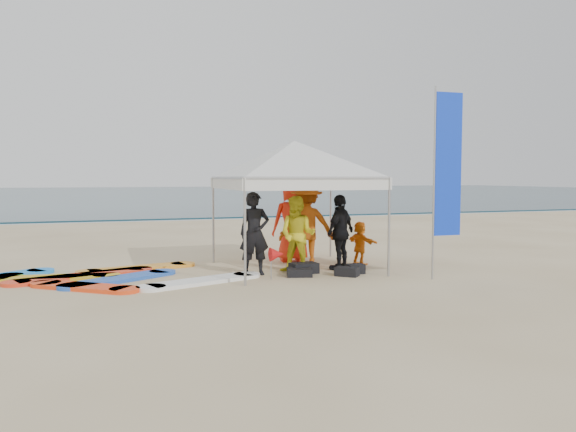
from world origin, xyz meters
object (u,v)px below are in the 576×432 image
at_px(person_orange_a, 307,225).
at_px(person_black_b, 340,232).
at_px(person_black_a, 254,233).
at_px(person_seated, 360,243).
at_px(surfboard_spread, 78,279).
at_px(canopy_tent, 295,141).
at_px(marker_pennant, 277,254).
at_px(person_orange_b, 292,221).
at_px(person_yellow, 298,235).
at_px(feather_flag, 447,166).

bearing_deg(person_orange_a, person_black_b, 151.56).
height_order(person_black_a, person_seated, person_black_a).
bearing_deg(person_seated, surfboard_spread, 75.79).
height_order(person_black_b, canopy_tent, canopy_tent).
distance_m(person_orange_a, marker_pennant, 1.63).
relative_size(person_orange_a, person_orange_b, 0.98).
bearing_deg(canopy_tent, person_orange_b, 73.11).
bearing_deg(person_black_a, person_yellow, -1.78).
distance_m(person_orange_a, person_orange_b, 0.94).
bearing_deg(person_yellow, person_seated, 57.78).
bearing_deg(feather_flag, person_black_b, 132.78).
bearing_deg(person_orange_a, person_yellow, 65.48).
relative_size(person_orange_b, surfboard_spread, 0.31).
height_order(person_black_a, person_black_b, person_black_a).
xyz_separation_m(person_black_a, marker_pennant, (0.28, -0.64, -0.36)).
height_order(person_orange_a, marker_pennant, person_orange_a).
bearing_deg(person_orange_b, feather_flag, 127.90).
bearing_deg(person_black_b, person_seated, -178.91).
height_order(person_yellow, person_seated, person_yellow).
bearing_deg(person_orange_a, person_orange_b, -78.59).
bearing_deg(person_black_a, person_seated, 15.07).
height_order(person_seated, surfboard_spread, person_seated).
xyz_separation_m(person_black_a, person_orange_b, (1.34, 1.46, 0.12)).
height_order(person_orange_b, person_seated, person_orange_b).
xyz_separation_m(marker_pennant, surfboard_spread, (-3.73, 1.13, -0.46)).
height_order(person_black_b, person_orange_b, person_orange_b).
relative_size(canopy_tent, marker_pennant, 6.65).
xyz_separation_m(person_yellow, person_orange_a, (0.42, 0.59, 0.14)).
bearing_deg(person_black_b, person_black_a, -34.93).
bearing_deg(marker_pennant, person_orange_b, 63.25).
bearing_deg(canopy_tent, person_yellow, -102.13).
bearing_deg(person_orange_b, person_black_b, 116.11).
relative_size(person_black_a, person_seated, 1.72).
relative_size(person_black_a, person_orange_b, 0.88).
bearing_deg(person_orange_a, canopy_tent, 25.30).
relative_size(person_black_a, surfboard_spread, 0.28).
height_order(person_orange_a, person_orange_b, person_orange_b).
distance_m(person_seated, canopy_tent, 2.83).
distance_m(feather_flag, marker_pennant, 3.76).
height_order(person_black_a, surfboard_spread, person_black_a).
xyz_separation_m(person_orange_b, canopy_tent, (-0.31, -1.02, 1.81)).
height_order(person_black_b, feather_flag, feather_flag).
xyz_separation_m(person_seated, surfboard_spread, (-6.13, -0.09, -0.46)).
xyz_separation_m(feather_flag, surfboard_spread, (-6.92, 2.12, -2.19)).
relative_size(canopy_tent, surfboard_spread, 0.68).
bearing_deg(surfboard_spread, marker_pennant, -16.79).
bearing_deg(person_black_a, surfboard_spread, 174.96).
relative_size(person_black_b, marker_pennant, 2.57).
xyz_separation_m(canopy_tent, feather_flag, (2.44, -2.07, -0.56)).
distance_m(person_orange_a, person_black_b, 0.79).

